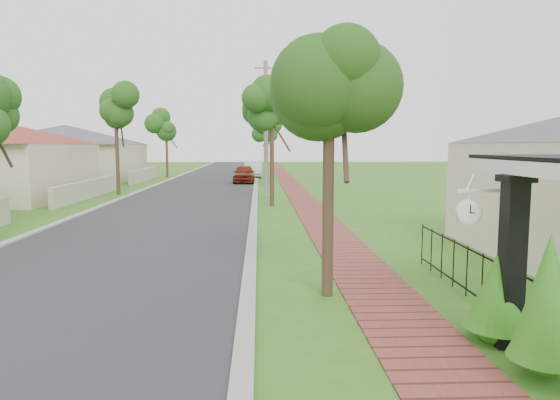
# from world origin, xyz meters

# --- Properties ---
(ground) EXTENTS (160.00, 160.00, 0.00)m
(ground) POSITION_xyz_m (0.00, 0.00, 0.00)
(ground) COLOR #33711A
(ground) RESTS_ON ground
(road) EXTENTS (7.00, 120.00, 0.02)m
(road) POSITION_xyz_m (-3.00, 20.00, 0.00)
(road) COLOR #28282B
(road) RESTS_ON ground
(kerb_right) EXTENTS (0.30, 120.00, 0.10)m
(kerb_right) POSITION_xyz_m (0.65, 20.00, 0.00)
(kerb_right) COLOR #9E9E99
(kerb_right) RESTS_ON ground
(kerb_left) EXTENTS (0.30, 120.00, 0.10)m
(kerb_left) POSITION_xyz_m (-6.65, 20.00, 0.00)
(kerb_left) COLOR #9E9E99
(kerb_left) RESTS_ON ground
(sidewalk) EXTENTS (1.50, 120.00, 0.03)m
(sidewalk) POSITION_xyz_m (3.25, 20.00, 0.00)
(sidewalk) COLOR brown
(sidewalk) RESTS_ON ground
(porch_post) EXTENTS (0.48, 0.48, 2.52)m
(porch_post) POSITION_xyz_m (4.55, -1.00, 1.12)
(porch_post) COLOR black
(porch_post) RESTS_ON ground
(picket_fence) EXTENTS (0.03, 8.02, 1.00)m
(picket_fence) POSITION_xyz_m (4.90, -0.00, 0.53)
(picket_fence) COLOR black
(picket_fence) RESTS_ON ground
(street_trees) EXTENTS (10.70, 37.65, 5.89)m
(street_trees) POSITION_xyz_m (-2.87, 26.84, 4.54)
(street_trees) COLOR #382619
(street_trees) RESTS_ON ground
(hedge_row) EXTENTS (0.87, 3.37, 2.15)m
(hedge_row) POSITION_xyz_m (4.45, -2.10, 0.89)
(hedge_row) COLOR #135F13
(hedge_row) RESTS_ON ground
(far_house_grey) EXTENTS (15.56, 15.56, 4.60)m
(far_house_grey) POSITION_xyz_m (-14.97, 34.00, 2.34)
(far_house_grey) COLOR beige
(far_house_grey) RESTS_ON ground
(parked_car_red) EXTENTS (1.65, 4.09, 1.39)m
(parked_car_red) POSITION_xyz_m (-0.28, 31.01, 0.70)
(parked_car_red) COLOR maroon
(parked_car_red) RESTS_ON ground
(parked_car_white) EXTENTS (1.56, 4.43, 1.46)m
(parked_car_white) POSITION_xyz_m (0.34, 37.49, 0.73)
(parked_car_white) COLOR white
(parked_car_white) RESTS_ON ground
(near_tree) EXTENTS (1.94, 1.94, 4.99)m
(near_tree) POSITION_xyz_m (2.20, 1.50, 3.96)
(near_tree) COLOR #382619
(near_tree) RESTS_ON ground
(utility_pole) EXTENTS (1.20, 0.24, 7.54)m
(utility_pole) POSITION_xyz_m (1.27, 20.00, 3.83)
(utility_pole) COLOR gray
(utility_pole) RESTS_ON ground
(station_clock) EXTENTS (0.65, 0.13, 0.55)m
(station_clock) POSITION_xyz_m (4.06, -0.60, 1.95)
(station_clock) COLOR white
(station_clock) RESTS_ON ground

